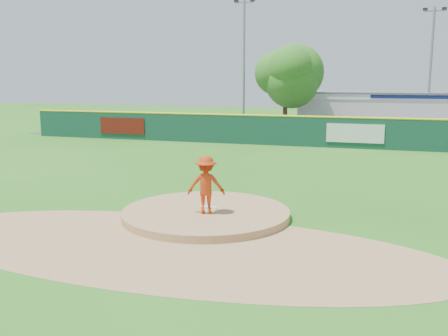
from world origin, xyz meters
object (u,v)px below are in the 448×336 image
(van, at_px, (240,127))
(pool_building_grp, at_px, (388,110))
(light_pole_right, at_px, (431,65))
(light_pole_left, at_px, (244,59))
(pitcher, at_px, (206,185))
(playground_slide, at_px, (143,123))
(deciduous_tree, at_px, (286,77))

(van, relative_size, pool_building_grp, 0.36)
(pool_building_grp, relative_size, light_pole_right, 1.52)
(van, bearing_deg, light_pole_left, -8.73)
(pitcher, relative_size, light_pole_right, 0.19)
(van, height_order, light_pole_right, light_pole_right)
(pool_building_grp, xyz_separation_m, light_pole_left, (-12.00, -4.99, 4.39))
(van, bearing_deg, pool_building_grp, -68.17)
(van, relative_size, light_pole_right, 0.55)
(playground_slide, relative_size, light_pole_right, 0.25)
(pitcher, distance_m, deciduous_tree, 25.67)
(playground_slide, relative_size, deciduous_tree, 0.34)
(deciduous_tree, bearing_deg, van, -132.68)
(playground_slide, distance_m, light_pole_left, 10.15)
(light_pole_left, bearing_deg, deciduous_tree, -26.57)
(playground_slide, bearing_deg, light_pole_right, 13.56)
(pitcher, bearing_deg, van, -91.92)
(light_pole_left, bearing_deg, pool_building_grp, 22.60)
(deciduous_tree, distance_m, light_pole_left, 4.72)
(playground_slide, height_order, deciduous_tree, deciduous_tree)
(pool_building_grp, bearing_deg, deciduous_tree, -138.84)
(pool_building_grp, xyz_separation_m, light_pole_right, (3.00, -2.99, 3.88))
(pool_building_grp, distance_m, light_pole_right, 5.75)
(pitcher, distance_m, van, 22.80)
(playground_slide, distance_m, deciduous_tree, 12.57)
(pool_building_grp, distance_m, deciduous_tree, 11.01)
(playground_slide, bearing_deg, pitcher, -59.57)
(deciduous_tree, relative_size, light_pole_left, 0.67)
(light_pole_left, bearing_deg, van, -77.64)
(pitcher, distance_m, playground_slide, 27.66)
(deciduous_tree, bearing_deg, light_pole_left, 153.43)
(pool_building_grp, bearing_deg, light_pole_left, -157.40)
(van, height_order, playground_slide, van)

